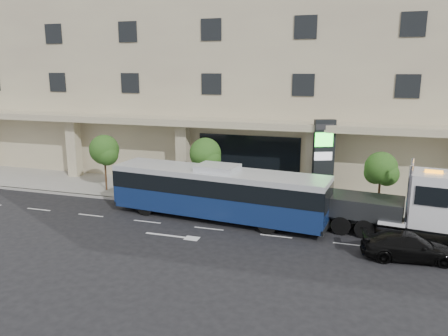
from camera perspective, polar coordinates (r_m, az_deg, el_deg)
The scene contains 11 objects.
ground at distance 27.18m, azimuth -0.95°, elevation -6.85°, with size 120.00×120.00×0.00m, color black.
sidewalk at distance 31.71m, azimuth 1.86°, elevation -3.80°, with size 120.00×6.00×0.15m, color gray.
curb at distance 28.96m, azimuth 0.28°, elevation -5.43°, with size 120.00×0.30×0.15m, color gray.
convention_center at distance 40.52m, azimuth 6.00°, elevation 13.96°, with size 60.00×17.60×20.00m.
tree_left at distance 33.73m, azimuth -15.34°, elevation 2.07°, with size 2.27×2.20×4.22m.
tree_mid at distance 30.21m, azimuth -2.42°, elevation 1.58°, with size 2.28×2.20×4.38m.
tree_right at distance 28.60m, azimuth 19.85°, elevation -0.29°, with size 2.10×2.00×4.04m.
city_bus at distance 26.95m, azimuth -0.85°, elevation -3.11°, with size 13.82×4.28×3.45m.
tow_truck at distance 25.96m, azimuth 23.43°, elevation -4.78°, with size 9.56×3.42×4.32m.
black_sedan at distance 23.55m, azimuth 23.03°, elevation -9.41°, with size 1.85×4.54×1.32m, color black.
signage_pylon at distance 30.66m, azimuth 12.84°, elevation 1.00°, with size 1.49×1.02×5.67m.
Camera 1 is at (7.99, -24.30, 9.20)m, focal length 35.00 mm.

